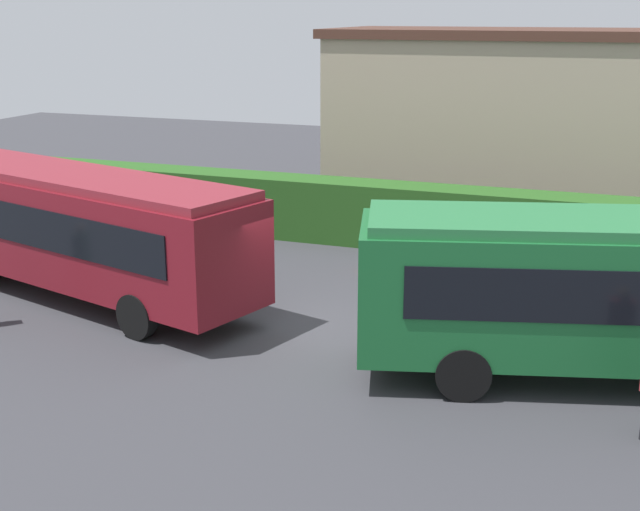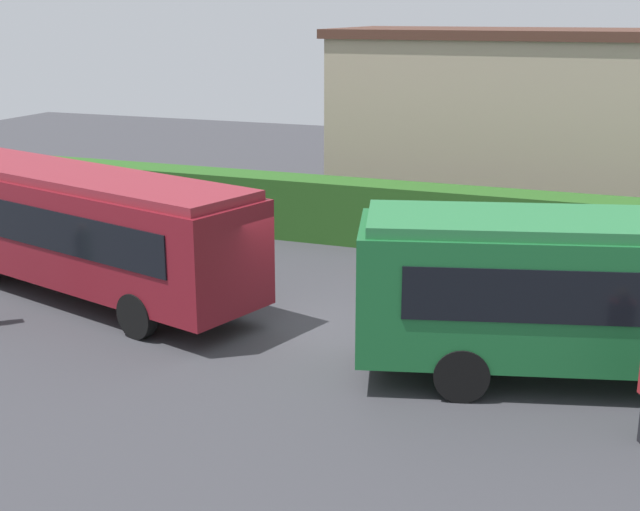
{
  "view_description": "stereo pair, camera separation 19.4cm",
  "coord_description": "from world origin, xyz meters",
  "px_view_note": "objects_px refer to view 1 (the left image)",
  "views": [
    {
      "loc": [
        6.39,
        -16.66,
        6.75
      ],
      "look_at": [
        0.31,
        -0.29,
        1.75
      ],
      "focal_mm": 48.33,
      "sensor_mm": 36.0,
      "label": 1
    },
    {
      "loc": [
        6.57,
        -16.59,
        6.75
      ],
      "look_at": [
        0.31,
        -0.29,
        1.75
      ],
      "focal_mm": 48.33,
      "sensor_mm": 36.0,
      "label": 2
    }
  ],
  "objects_px": {
    "bus_maroon": "(80,226)",
    "person_center": "(227,254)",
    "bus_green": "(631,288)",
    "traffic_cone": "(366,260)"
  },
  "relations": [
    {
      "from": "bus_maroon",
      "to": "person_center",
      "type": "xyz_separation_m",
      "value": [
        3.13,
        1.48,
        -0.77
      ]
    },
    {
      "from": "traffic_cone",
      "to": "bus_maroon",
      "type": "bearing_deg",
      "value": -142.33
    },
    {
      "from": "bus_maroon",
      "to": "bus_green",
      "type": "height_order",
      "value": "bus_green"
    },
    {
      "from": "traffic_cone",
      "to": "person_center",
      "type": "bearing_deg",
      "value": -131.63
    },
    {
      "from": "bus_green",
      "to": "traffic_cone",
      "type": "distance_m",
      "value": 8.46
    },
    {
      "from": "bus_maroon",
      "to": "person_center",
      "type": "height_order",
      "value": "bus_maroon"
    },
    {
      "from": "bus_green",
      "to": "person_center",
      "type": "xyz_separation_m",
      "value": [
        -9.29,
        2.03,
        -0.81
      ]
    },
    {
      "from": "bus_green",
      "to": "traffic_cone",
      "type": "height_order",
      "value": "bus_green"
    },
    {
      "from": "person_center",
      "to": "traffic_cone",
      "type": "bearing_deg",
      "value": 108.01
    },
    {
      "from": "bus_maroon",
      "to": "bus_green",
      "type": "xyz_separation_m",
      "value": [
        12.42,
        -0.55,
        0.04
      ]
    }
  ]
}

